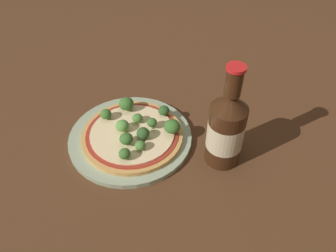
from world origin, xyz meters
TOP-DOWN VIEW (x-y plane):
  - ground_plane at (0.00, 0.00)m, footprint 3.00×3.00m
  - plate at (0.01, -0.00)m, footprint 0.27×0.27m
  - pizza at (0.02, 0.00)m, footprint 0.22×0.22m
  - broccoli_floret_0 at (0.06, -0.07)m, footprint 0.02×0.02m
  - broccoli_floret_1 at (-0.05, 0.00)m, footprint 0.03×0.03m
  - broccoli_floret_2 at (0.00, -0.01)m, footprint 0.03×0.03m
  - broccoli_floret_3 at (0.04, -0.03)m, footprint 0.03×0.03m
  - broccoli_floret_4 at (0.05, 0.04)m, footprint 0.02×0.02m
  - broccoli_floret_5 at (0.04, 0.09)m, footprint 0.03×0.03m
  - broccoli_floret_6 at (0.05, -0.00)m, footprint 0.03×0.03m
  - broccoli_floret_7 at (0.09, 0.05)m, footprint 0.03×0.03m
  - broccoli_floret_8 at (0.07, -0.03)m, footprint 0.02×0.02m
  - broccoli_floret_9 at (-0.04, 0.05)m, footprint 0.03×0.03m
  - broccoli_floret_10 at (0.01, 0.03)m, footprint 0.02×0.02m
  - beer_bottle at (0.20, 0.07)m, footprint 0.07×0.07m

SIDE VIEW (x-z plane):
  - ground_plane at x=0.00m, z-range 0.00..0.00m
  - plate at x=0.01m, z-range 0.00..0.01m
  - pizza at x=0.02m, z-range 0.01..0.03m
  - broccoli_floret_8 at x=0.07m, z-range 0.03..0.05m
  - broccoli_floret_10 at x=0.01m, z-range 0.03..0.05m
  - broccoli_floret_5 at x=0.04m, z-range 0.03..0.05m
  - broccoli_floret_0 at x=0.06m, z-range 0.03..0.05m
  - broccoli_floret_1 at x=-0.05m, z-range 0.03..0.05m
  - broccoli_floret_2 at x=0.00m, z-range 0.03..0.05m
  - broccoli_floret_6 at x=0.05m, z-range 0.03..0.05m
  - broccoli_floret_4 at x=0.05m, z-range 0.03..0.05m
  - broccoli_floret_3 at x=0.04m, z-range 0.03..0.06m
  - broccoli_floret_9 at x=-0.04m, z-range 0.03..0.06m
  - broccoli_floret_7 at x=0.09m, z-range 0.03..0.06m
  - beer_bottle at x=0.20m, z-range -0.03..0.20m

